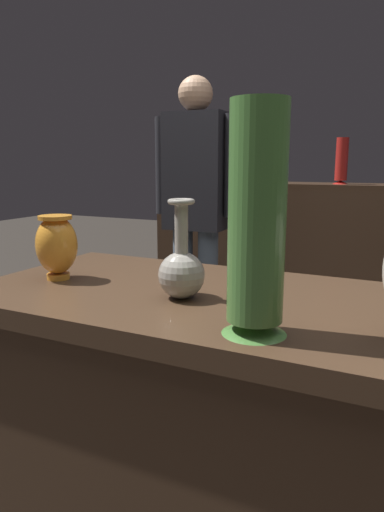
{
  "coord_description": "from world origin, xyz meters",
  "views": [
    {
      "loc": [
        0.48,
        -1.04,
        1.12
      ],
      "look_at": [
        -0.01,
        -0.03,
        0.9
      ],
      "focal_mm": 32.69,
      "sensor_mm": 36.0,
      "label": 1
    }
  ],
  "objects_px": {
    "vase_centerpiece": "(182,269)",
    "shelf_vase_left": "(267,174)",
    "visitor_near_left": "(195,202)",
    "shelf_vase_center": "(342,162)",
    "vase_tall_behind": "(257,224)",
    "vase_left_accent": "(57,245)",
    "shelf_vase_far_left": "(204,160)"
  },
  "relations": [
    {
      "from": "shelf_vase_left",
      "to": "visitor_near_left",
      "type": "relative_size",
      "value": 0.07
    },
    {
      "from": "vase_centerpiece",
      "to": "vase_left_accent",
      "type": "distance_m",
      "value": 0.4
    },
    {
      "from": "shelf_vase_center",
      "to": "shelf_vase_far_left",
      "type": "bearing_deg",
      "value": 173.47
    },
    {
      "from": "shelf_vase_left",
      "to": "shelf_vase_center",
      "type": "height_order",
      "value": "shelf_vase_center"
    },
    {
      "from": "shelf_vase_far_left",
      "to": "visitor_near_left",
      "type": "height_order",
      "value": "visitor_near_left"
    },
    {
      "from": "vase_centerpiece",
      "to": "shelf_vase_left",
      "type": "bearing_deg",
      "value": 102.15
    },
    {
      "from": "vase_left_accent",
      "to": "shelf_vase_left",
      "type": "distance_m",
      "value": 2.29
    },
    {
      "from": "shelf_vase_center",
      "to": "vase_left_accent",
      "type": "bearing_deg",
      "value": -100.98
    },
    {
      "from": "vase_centerpiece",
      "to": "visitor_near_left",
      "type": "height_order",
      "value": "visitor_near_left"
    },
    {
      "from": "vase_left_accent",
      "to": "shelf_vase_center",
      "type": "height_order",
      "value": "shelf_vase_center"
    },
    {
      "from": "visitor_near_left",
      "to": "vase_left_accent",
      "type": "bearing_deg",
      "value": 95.41
    },
    {
      "from": "vase_left_accent",
      "to": "shelf_vase_far_left",
      "type": "relative_size",
      "value": 0.56
    },
    {
      "from": "vase_left_accent",
      "to": "vase_centerpiece",
      "type": "bearing_deg",
      "value": -2.18
    },
    {
      "from": "visitor_near_left",
      "to": "shelf_vase_center",
      "type": "bearing_deg",
      "value": -125.45
    },
    {
      "from": "vase_left_accent",
      "to": "visitor_near_left",
      "type": "height_order",
      "value": "visitor_near_left"
    },
    {
      "from": "shelf_vase_left",
      "to": "shelf_vase_center",
      "type": "distance_m",
      "value": 0.53
    },
    {
      "from": "vase_centerpiece",
      "to": "vase_left_accent",
      "type": "relative_size",
      "value": 1.33
    },
    {
      "from": "vase_centerpiece",
      "to": "vase_tall_behind",
      "type": "height_order",
      "value": "vase_tall_behind"
    },
    {
      "from": "visitor_near_left",
      "to": "vase_centerpiece",
      "type": "bearing_deg",
      "value": 111.74
    },
    {
      "from": "vase_left_accent",
      "to": "shelf_vase_far_left",
      "type": "bearing_deg",
      "value": 104.73
    },
    {
      "from": "vase_centerpiece",
      "to": "shelf_vase_center",
      "type": "xyz_separation_m",
      "value": [
        0.03,
        2.22,
        0.26
      ]
    },
    {
      "from": "vase_left_accent",
      "to": "shelf_vase_far_left",
      "type": "xyz_separation_m",
      "value": [
        -0.61,
        2.33,
        0.25
      ]
    },
    {
      "from": "shelf_vase_center",
      "to": "visitor_near_left",
      "type": "bearing_deg",
      "value": -122.93
    },
    {
      "from": "vase_tall_behind",
      "to": "visitor_near_left",
      "type": "bearing_deg",
      "value": 119.54
    },
    {
      "from": "vase_tall_behind",
      "to": "shelf_vase_left",
      "type": "height_order",
      "value": "vase_tall_behind"
    },
    {
      "from": "vase_tall_behind",
      "to": "shelf_vase_far_left",
      "type": "xyz_separation_m",
      "value": [
        -1.25,
        2.5,
        0.14
      ]
    },
    {
      "from": "vase_left_accent",
      "to": "shelf_vase_far_left",
      "type": "distance_m",
      "value": 2.42
    },
    {
      "from": "shelf_vase_left",
      "to": "shelf_vase_far_left",
      "type": "bearing_deg",
      "value": 175.17
    },
    {
      "from": "vase_centerpiece",
      "to": "shelf_vase_far_left",
      "type": "xyz_separation_m",
      "value": [
        -1.01,
        2.34,
        0.28
      ]
    },
    {
      "from": "vase_tall_behind",
      "to": "visitor_near_left",
      "type": "relative_size",
      "value": 0.28
    },
    {
      "from": "vase_tall_behind",
      "to": "vase_left_accent",
      "type": "height_order",
      "value": "vase_tall_behind"
    },
    {
      "from": "visitor_near_left",
      "to": "shelf_vase_left",
      "type": "bearing_deg",
      "value": -97.36
    }
  ]
}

